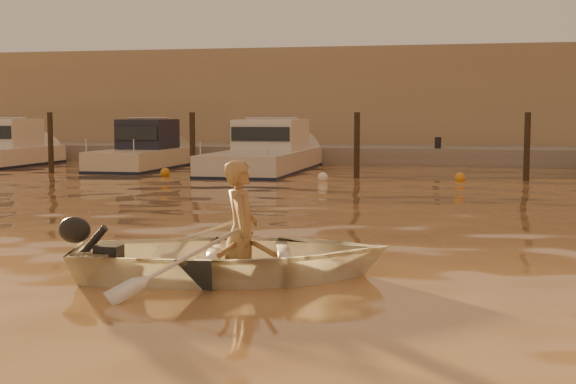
% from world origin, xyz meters
% --- Properties ---
extents(ground_plane, '(160.00, 160.00, 0.00)m').
position_xyz_m(ground_plane, '(0.00, 0.00, 0.00)').
color(ground_plane, '#996A3D').
rests_on(ground_plane, ground).
extents(dinghy, '(4.42, 3.67, 0.79)m').
position_xyz_m(dinghy, '(0.41, -1.40, 0.28)').
color(dinghy, white).
rests_on(dinghy, ground_plane).
extents(person, '(0.57, 0.72, 1.72)m').
position_xyz_m(person, '(0.51, -1.37, 0.56)').
color(person, '#A07C50').
rests_on(person, dinghy).
extents(outboard_motor, '(0.98, 0.63, 0.70)m').
position_xyz_m(outboard_motor, '(-1.03, -1.81, 0.28)').
color(outboard_motor, black).
rests_on(outboard_motor, dinghy).
extents(oar_port, '(1.04, 1.88, 0.13)m').
position_xyz_m(oar_port, '(0.65, -1.33, 0.42)').
color(oar_port, brown).
rests_on(oar_port, dinghy).
extents(oar_starboard, '(0.28, 2.10, 0.13)m').
position_xyz_m(oar_starboard, '(0.46, -1.39, 0.42)').
color(oar_starboard, brown).
rests_on(oar_starboard, dinghy).
extents(moored_boat_0, '(2.09, 6.71, 1.75)m').
position_xyz_m(moored_boat_0, '(-13.78, 16.00, 0.62)').
color(moored_boat_0, silver).
rests_on(moored_boat_0, ground_plane).
extents(moored_boat_1, '(2.07, 6.23, 1.75)m').
position_xyz_m(moored_boat_1, '(-8.17, 16.00, 0.62)').
color(moored_boat_1, beige).
rests_on(moored_boat_1, ground_plane).
extents(moored_boat_2, '(2.63, 8.68, 1.75)m').
position_xyz_m(moored_boat_2, '(-3.64, 16.00, 0.62)').
color(moored_boat_2, beige).
rests_on(moored_boat_2, ground_plane).
extents(piling_0, '(0.18, 0.18, 2.20)m').
position_xyz_m(piling_0, '(-10.50, 13.80, 0.90)').
color(piling_0, '#2D2319').
rests_on(piling_0, ground_plane).
extents(piling_1, '(0.18, 0.18, 2.20)m').
position_xyz_m(piling_1, '(-5.50, 13.80, 0.90)').
color(piling_1, '#2D2319').
rests_on(piling_1, ground_plane).
extents(piling_2, '(0.18, 0.18, 2.20)m').
position_xyz_m(piling_2, '(-0.20, 13.80, 0.90)').
color(piling_2, '#2D2319').
rests_on(piling_2, ground_plane).
extents(piling_3, '(0.18, 0.18, 2.20)m').
position_xyz_m(piling_3, '(4.80, 13.80, 0.90)').
color(piling_3, '#2D2319').
rests_on(piling_3, ground_plane).
extents(fender_b, '(0.30, 0.30, 0.30)m').
position_xyz_m(fender_b, '(-6.23, 13.25, 0.10)').
color(fender_b, orange).
rests_on(fender_b, ground_plane).
extents(fender_c, '(0.30, 0.30, 0.30)m').
position_xyz_m(fender_c, '(-1.01, 12.46, 0.10)').
color(fender_c, white).
rests_on(fender_c, ground_plane).
extents(fender_d, '(0.30, 0.30, 0.30)m').
position_xyz_m(fender_d, '(2.91, 13.26, 0.10)').
color(fender_d, orange).
rests_on(fender_d, ground_plane).
extents(quay, '(52.00, 4.00, 1.00)m').
position_xyz_m(quay, '(0.00, 21.50, 0.15)').
color(quay, gray).
rests_on(quay, ground_plane).
extents(waterfront_building, '(46.00, 7.00, 4.80)m').
position_xyz_m(waterfront_building, '(0.00, 27.00, 2.40)').
color(waterfront_building, '#9E8466').
rests_on(waterfront_building, quay).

